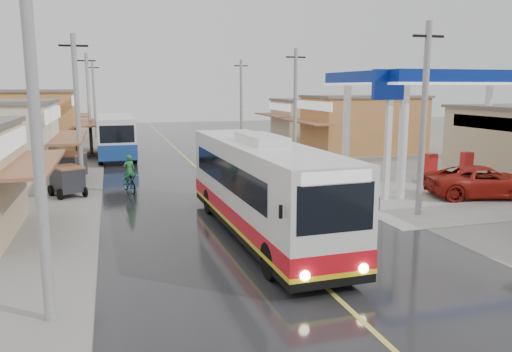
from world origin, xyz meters
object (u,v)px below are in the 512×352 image
at_px(second_bus, 116,136).
at_px(jeepney, 484,182).
at_px(coach_bus, 261,188).
at_px(tricycle_far, 67,179).
at_px(cyclist, 130,180).
at_px(tricycle_near, 70,166).

bearing_deg(second_bus, jeepney, -49.07).
xyz_separation_m(coach_bus, second_bus, (-4.80, 22.53, -0.06)).
bearing_deg(tricycle_far, cyclist, -23.46).
bearing_deg(cyclist, tricycle_near, 113.96).
bearing_deg(cyclist, second_bus, 76.99).
distance_m(second_bus, jeepney, 25.99).
xyz_separation_m(coach_bus, jeepney, (12.43, 3.09, -1.01)).
xyz_separation_m(coach_bus, cyclist, (-4.33, 9.19, -1.14)).
bearing_deg(cyclist, tricycle_far, 166.45).
bearing_deg(coach_bus, jeepney, 12.12).
distance_m(coach_bus, second_bus, 23.03).
bearing_deg(tricycle_near, second_bus, 91.19).
height_order(second_bus, tricycle_near, second_bus).
bearing_deg(tricycle_near, jeepney, -9.67).
height_order(second_bus, jeepney, second_bus).
bearing_deg(jeepney, second_bus, 54.76).
bearing_deg(second_bus, cyclist, -88.60).
relative_size(coach_bus, second_bus, 1.23).
height_order(coach_bus, cyclist, coach_bus).
height_order(jeepney, tricycle_near, tricycle_near).
distance_m(tricycle_near, tricycle_far, 3.97).
height_order(cyclist, tricycle_far, cyclist).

